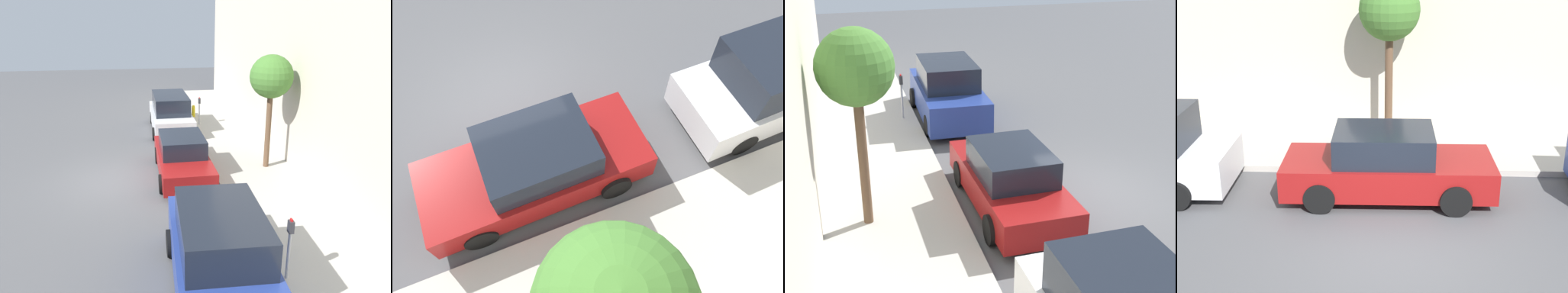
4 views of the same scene
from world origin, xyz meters
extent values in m
plane|color=#515154|center=(0.00, 0.00, 0.00)|extent=(60.00, 60.00, 0.00)
cube|color=#B2ADA3|center=(5.04, 0.00, 0.07)|extent=(3.08, 32.00, 0.15)
cube|color=maroon|center=(2.32, 0.14, 0.56)|extent=(1.88, 4.53, 0.68)
cube|color=black|center=(2.32, 0.24, 1.22)|extent=(1.62, 2.13, 0.64)
cylinder|color=black|center=(1.47, 1.54, 0.33)|extent=(0.22, 0.66, 0.66)
cylinder|color=black|center=(3.17, 1.54, 0.33)|extent=(0.22, 0.66, 0.66)
cylinder|color=black|center=(1.47, -1.25, 0.33)|extent=(0.22, 0.66, 0.66)
cylinder|color=black|center=(3.17, -1.25, 0.33)|extent=(0.22, 0.66, 0.66)
cylinder|color=black|center=(1.47, 4.53, 0.32)|extent=(0.22, 0.63, 0.63)
cylinder|color=black|center=(3.27, 4.53, 0.32)|extent=(0.22, 0.63, 0.63)
cylinder|color=brown|center=(5.60, 0.21, 1.68)|extent=(0.21, 0.21, 3.06)
sphere|color=#42752D|center=(5.60, 0.21, 3.64)|extent=(1.58, 1.58, 1.58)
camera|label=1|loc=(0.90, -13.04, 5.79)|focal=35.00mm
camera|label=2|loc=(5.98, -0.21, 7.38)|focal=35.00mm
camera|label=3|loc=(5.98, 10.90, 6.35)|focal=50.00mm
camera|label=4|loc=(-8.54, -0.03, 5.27)|focal=50.00mm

